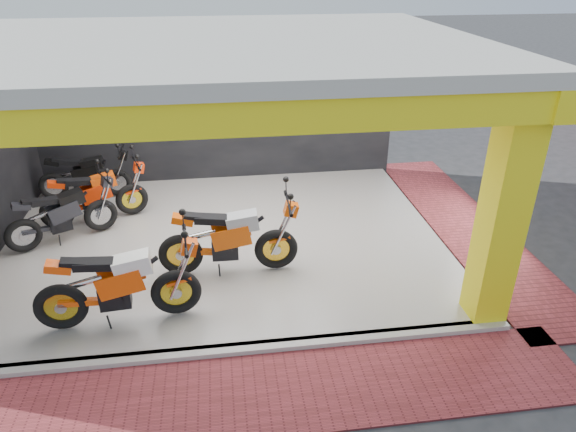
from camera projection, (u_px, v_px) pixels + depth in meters
name	position (u px, v px, depth m)	size (l,w,h in m)	color
ground	(228.00, 308.00, 7.90)	(80.00, 80.00, 0.00)	#2D2D30
showroom_floor	(225.00, 241.00, 9.64)	(8.00, 6.00, 0.10)	silver
showroom_ceiling	(212.00, 44.00, 8.02)	(8.40, 6.40, 0.20)	beige
back_wall	(217.00, 108.00, 11.60)	(8.20, 0.20, 3.50)	black
corner_column	(503.00, 213.00, 6.90)	(0.50, 0.50, 3.50)	yellow
header_beam_front	(215.00, 117.00, 5.52)	(8.40, 0.30, 0.40)	yellow
header_beam_right	(452.00, 58.00, 8.65)	(0.30, 6.40, 0.40)	yellow
floor_kerb	(231.00, 350.00, 6.98)	(8.00, 0.20, 0.10)	silver
paver_front	(233.00, 396.00, 6.31)	(9.00, 1.40, 0.03)	#963136
paver_right	(466.00, 226.00, 10.24)	(1.40, 7.00, 0.03)	#963136
moto_hero	(174.00, 272.00, 7.27)	(2.43, 0.90, 1.48)	#FF4C0A
moto_row_a	(276.00, 231.00, 8.36)	(2.41, 0.89, 1.48)	#DD4E09
moto_row_b	(98.00, 201.00, 9.60)	(2.10, 0.78, 1.29)	black
moto_row_c	(130.00, 185.00, 10.21)	(2.16, 0.80, 1.32)	#FF360A
moto_row_d	(115.00, 170.00, 11.03)	(2.05, 0.76, 1.25)	black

